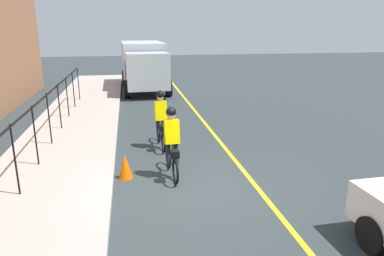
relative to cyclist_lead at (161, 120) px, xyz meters
name	(u,v)px	position (x,y,z in m)	size (l,w,h in m)	color
ground_plane	(190,189)	(-3.13, -0.38, -0.91)	(80.00, 80.00, 0.00)	#2E3738
lane_line_centre	(254,184)	(-3.13, -1.98, -0.91)	(36.00, 0.12, 0.01)	yellow
sidewalk	(38,198)	(-3.13, 3.02, -0.84)	(40.00, 3.20, 0.15)	#AA9F96
iron_fence	(24,132)	(-2.13, 3.42, 0.42)	(19.70, 0.04, 1.60)	black
cyclist_lead	(161,120)	(0.00, 0.00, 0.00)	(1.71, 0.38, 1.83)	black
cyclist_follow	(172,143)	(-2.31, -0.06, 0.00)	(1.71, 0.38, 1.83)	black
box_truck_background	(144,64)	(10.93, 0.01, 0.64)	(6.78, 2.71, 2.78)	#B1B8C5
traffic_cone_near	(125,166)	(-2.21, 1.12, -0.59)	(0.36, 0.36, 0.65)	#F36102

